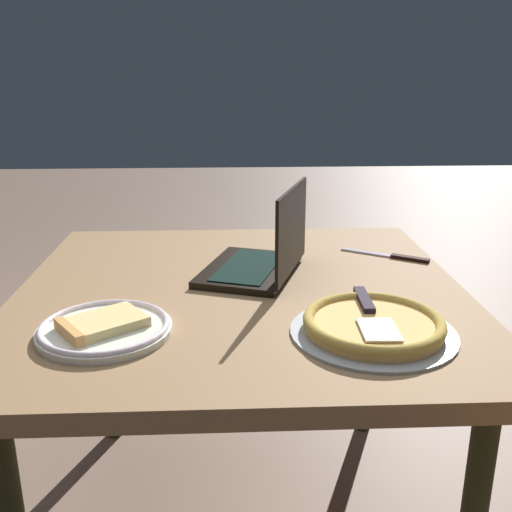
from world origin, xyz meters
TOP-DOWN VIEW (x-y plane):
  - dining_table at (0.00, 0.00)m, footprint 1.07×1.05m
  - laptop at (0.06, 0.09)m, footprint 0.30×0.36m
  - pizza_plate at (-0.28, -0.24)m, footprint 0.27×0.27m
  - pizza_tray at (0.26, -0.27)m, footprint 0.33×0.33m
  - table_knife at (0.43, 0.21)m, footprint 0.22×0.15m

SIDE VIEW (x-z plane):
  - dining_table at x=0.00m, z-range 0.29..0.99m
  - table_knife at x=0.43m, z-range 0.70..0.71m
  - pizza_plate at x=-0.28m, z-range 0.70..0.73m
  - pizza_tray at x=0.26m, z-range 0.70..0.74m
  - laptop at x=0.06m, z-range 0.64..0.87m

